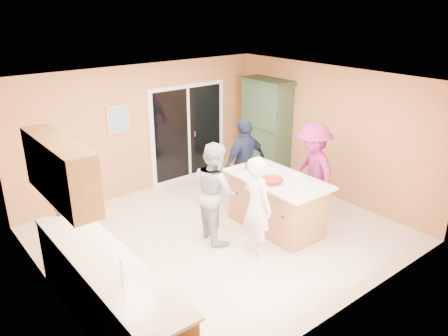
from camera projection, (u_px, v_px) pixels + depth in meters
floor at (221, 234)px, 7.46m from camera, size 5.50×5.50×0.00m
ceiling at (220, 82)px, 6.52m from camera, size 5.50×5.00×0.10m
wall_back at (144, 129)px, 8.81m from camera, size 5.50×0.10×2.60m
wall_front at (351, 221)px, 5.17m from camera, size 5.50×0.10×2.60m
wall_left at (46, 212)px, 5.39m from camera, size 0.10×5.00×2.60m
wall_right at (330, 133)px, 8.60m from camera, size 0.10×5.00×2.60m
left_cabinet_run at (112, 300)px, 5.10m from camera, size 0.65×3.05×1.24m
upper_cabinets at (60, 170)px, 5.14m from camera, size 0.35×1.60×0.75m
sliding_door at (188, 132)px, 9.49m from camera, size 1.90×0.07×2.10m
framed_picture at (118, 120)px, 8.37m from camera, size 0.46×0.04×0.56m
kitchen_island at (276, 205)px, 7.53m from camera, size 1.00×1.81×0.94m
green_hutch at (266, 130)px, 9.64m from camera, size 0.63×1.19×2.18m
woman_white at (257, 206)px, 6.66m from camera, size 0.41×0.60×1.61m
woman_grey at (215, 192)px, 7.08m from camera, size 0.78×0.92×1.67m
woman_navy at (245, 163)px, 8.26m from camera, size 1.03×0.48×1.72m
woman_magenta at (312, 171)px, 7.79m from camera, size 1.00×1.30×1.77m
serving_bowl at (272, 180)px, 7.13m from camera, size 0.43×0.43×0.08m
tulip_vase at (57, 201)px, 5.99m from camera, size 0.24×0.17×0.44m
tumbler_near at (255, 171)px, 7.47m from camera, size 0.11×0.11×0.12m
tumbler_far at (247, 166)px, 7.71m from camera, size 0.10×0.10×0.11m
wine_bottle at (252, 166)px, 7.55m from camera, size 0.07×0.07×0.30m
white_plate at (270, 171)px, 7.60m from camera, size 0.23×0.23×0.02m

